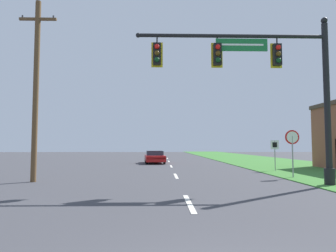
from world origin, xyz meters
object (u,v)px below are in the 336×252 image
at_px(signal_mast, 274,80).
at_px(route_sign_post, 275,148).
at_px(car_ahead, 155,157).
at_px(stop_sign, 292,143).
at_px(utility_pole_near, 36,87).

height_order(signal_mast, route_sign_post, signal_mast).
bearing_deg(route_sign_post, signal_mast, -110.72).
bearing_deg(car_ahead, stop_sign, -60.59).
bearing_deg(stop_sign, route_sign_post, 80.98).
bearing_deg(stop_sign, utility_pole_near, -173.66).
height_order(car_ahead, utility_pole_near, utility_pole_near).
distance_m(signal_mast, utility_pole_near, 11.07).
distance_m(signal_mast, car_ahead, 18.00).
relative_size(car_ahead, route_sign_post, 2.37).
xyz_separation_m(car_ahead, route_sign_post, (8.33, -9.31, 0.92)).
relative_size(signal_mast, utility_pole_near, 0.97).
xyz_separation_m(stop_sign, route_sign_post, (0.68, 4.26, -0.34)).
height_order(car_ahead, stop_sign, stop_sign).
relative_size(car_ahead, utility_pole_near, 0.55).
xyz_separation_m(signal_mast, stop_sign, (2.10, 3.08, -2.70)).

